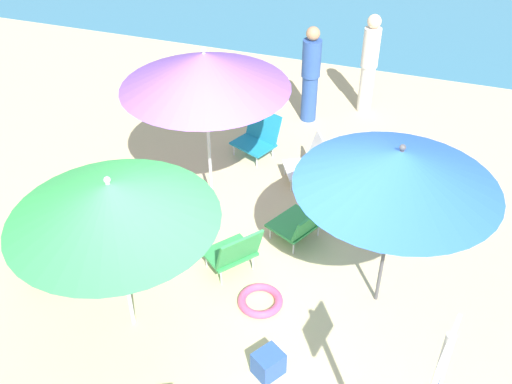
% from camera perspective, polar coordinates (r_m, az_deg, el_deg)
% --- Properties ---
extents(ground_plane, '(40.00, 40.00, 0.00)m').
position_cam_1_polar(ground_plane, '(6.38, -1.92, -10.77)').
color(ground_plane, '#D3BC8C').
extents(umbrella_blue, '(1.92, 1.92, 1.96)m').
position_cam_1_polar(umbrella_blue, '(5.45, 13.72, 2.24)').
color(umbrella_blue, '#4C4C51').
rests_on(umbrella_blue, ground_plane).
extents(umbrella_purple, '(1.96, 1.96, 2.15)m').
position_cam_1_polar(umbrella_purple, '(6.69, -5.01, 11.70)').
color(umbrella_purple, silver).
rests_on(umbrella_purple, ground_plane).
extents(umbrella_green, '(1.92, 1.92, 1.85)m').
position_cam_1_polar(umbrella_green, '(5.25, -13.91, -0.88)').
color(umbrella_green, silver).
rests_on(umbrella_green, ground_plane).
extents(beach_chair_b, '(0.68, 0.67, 0.64)m').
position_cam_1_polar(beach_chair_b, '(7.90, 5.15, 2.98)').
color(beach_chair_b, white).
rests_on(beach_chair_b, ground_plane).
extents(beach_chair_c, '(0.66, 0.59, 0.61)m').
position_cam_1_polar(beach_chair_c, '(6.91, -20.16, -5.39)').
color(beach_chair_c, red).
rests_on(beach_chair_c, ground_plane).
extents(beach_chair_d, '(0.72, 0.70, 0.63)m').
position_cam_1_polar(beach_chair_d, '(8.46, 0.24, 5.56)').
color(beach_chair_d, teal).
rests_on(beach_chair_d, ground_plane).
extents(beach_chair_e, '(0.74, 0.74, 0.54)m').
position_cam_1_polar(beach_chair_e, '(6.93, 4.42, -3.06)').
color(beach_chair_e, '#33934C').
rests_on(beach_chair_e, ground_plane).
extents(beach_chair_f, '(0.72, 0.73, 0.66)m').
position_cam_1_polar(beach_chair_f, '(6.45, -2.11, -5.81)').
color(beach_chair_f, '#33934C').
rests_on(beach_chair_f, ground_plane).
extents(person_a, '(0.29, 0.29, 1.53)m').
position_cam_1_polar(person_a, '(9.14, 5.33, 11.31)').
color(person_a, '#2D519E').
rests_on(person_a, ground_plane).
extents(person_b, '(0.26, 0.26, 1.61)m').
position_cam_1_polar(person_b, '(9.50, 10.94, 12.18)').
color(person_b, silver).
rests_on(person_b, ground_plane).
extents(swim_ring, '(0.48, 0.48, 0.09)m').
position_cam_1_polar(swim_ring, '(6.35, 0.43, -10.51)').
color(swim_ring, '#E54C7F').
rests_on(swim_ring, ground_plane).
extents(beach_bag, '(0.33, 0.34, 0.26)m').
position_cam_1_polar(beach_bag, '(5.73, 1.21, -16.33)').
color(beach_bag, '#2D519E').
rests_on(beach_bag, ground_plane).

